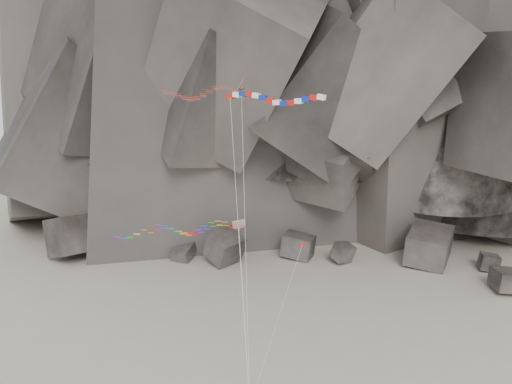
# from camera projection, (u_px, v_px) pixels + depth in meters

# --- Properties ---
(ground) EXTENTS (260.00, 260.00, 0.00)m
(ground) POSITION_uv_depth(u_px,v_px,m) (256.00, 383.00, 63.09)
(ground) COLOR gray
(ground) RESTS_ON ground
(headland) EXTENTS (110.00, 70.00, 84.00)m
(headland) POSITION_uv_depth(u_px,v_px,m) (298.00, 17.00, 119.82)
(headland) COLOR #574E47
(headland) RESTS_ON ground
(boulder_field) EXTENTS (80.10, 18.33, 8.73)m
(boulder_field) POSITION_uv_depth(u_px,v_px,m) (252.00, 247.00, 98.39)
(boulder_field) COLOR #47423F
(boulder_field) RESTS_ON ground
(delta_kite) EXTENTS (11.27, 12.58, 31.38)m
(delta_kite) POSITION_uv_depth(u_px,v_px,m) (198.00, 92.00, 60.26)
(delta_kite) COLOR red
(delta_kite) RESTS_ON ground
(banner_kite) EXTENTS (10.36, 10.59, 30.07)m
(banner_kite) POSITION_uv_depth(u_px,v_px,m) (273.00, 100.00, 56.40)
(banner_kite) COLOR red
(banner_kite) RESTS_ON ground
(parafoil_kite) EXTENTS (16.96, 10.82, 16.00)m
(parafoil_kite) POSITION_uv_depth(u_px,v_px,m) (173.00, 229.00, 63.13)
(parafoil_kite) COLOR yellow
(parafoil_kite) RESTS_ON ground
(pennant_kite) EXTENTS (4.72, 10.72, 13.52)m
(pennant_kite) POSITION_uv_depth(u_px,v_px,m) (294.00, 270.00, 61.46)
(pennant_kite) COLOR red
(pennant_kite) RESTS_ON ground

